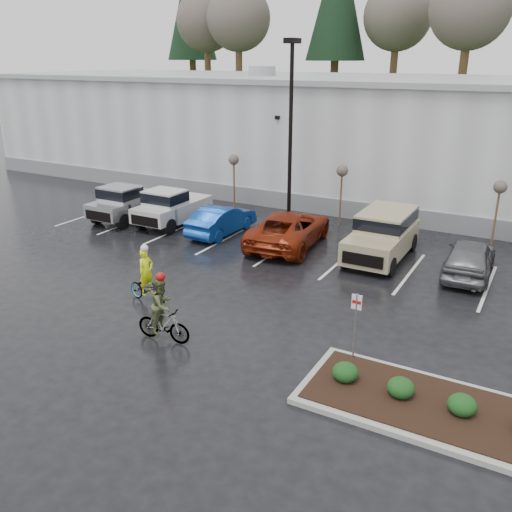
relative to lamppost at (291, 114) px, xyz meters
The scene contains 21 objects.
ground 13.87m from the lamppost, 71.57° to the right, with size 120.00×120.00×0.00m, color black.
warehouse 10.95m from the lamppost, 68.18° to the left, with size 60.50×15.50×7.20m.
wooded_ridge 33.35m from the lamppost, 83.09° to the left, with size 80.00×25.00×6.00m, color #1F3C19.
lamppost is the anchor object (origin of this frame).
sapling_west 5.07m from the lamppost, 165.96° to the left, with size 0.60×0.60×3.20m.
sapling_mid 4.00m from the lamppost, 21.80° to the left, with size 0.60×0.60×3.20m.
sapling_east 10.48m from the lamppost, ahead, with size 0.60×0.60×3.20m.
curb_island 17.93m from the lamppost, 49.76° to the right, with size 8.00×3.00×0.15m, color gray.
mulch_bed 17.90m from the lamppost, 49.76° to the right, with size 7.60×2.60×0.04m, color black.
shrub_a 16.15m from the lamppost, 58.39° to the right, with size 0.70×0.70×0.52m, color #123412.
shrub_b 16.94m from the lamppost, 53.84° to the right, with size 0.70×0.70×0.52m, color #123412.
shrub_c 17.83m from the lamppost, 49.76° to the right, with size 0.70×0.70×0.52m, color #123412.
fire_lane_sign 14.78m from the lamppost, 56.54° to the right, with size 0.30×0.05×2.20m.
pickup_silver 9.80m from the lamppost, 157.59° to the right, with size 2.10×5.20×1.96m, color #ACB0B4, non-canonical shape.
pickup_white 7.62m from the lamppost, 151.90° to the right, with size 2.10×5.20×1.96m, color #B8B8B3, non-canonical shape.
car_blue 6.32m from the lamppost, 122.97° to the right, with size 1.53×4.38×1.44m, color #0D3C99.
car_red 6.04m from the lamppost, 63.85° to the right, with size 2.71×5.87×1.63m, color maroon.
suv_tan 8.05m from the lamppost, 26.13° to the right, with size 2.20×5.10×2.06m, color tan, non-canonical shape.
car_grey 11.21m from the lamppost, 17.70° to the right, with size 1.80×4.48×1.53m, color slate.
cyclist_hivis 12.48m from the lamppost, 90.56° to the right, with size 1.91×0.95×2.21m.
cyclist_olive 14.41m from the lamppost, 80.79° to the right, with size 1.81×0.89×2.30m.
Camera 1 is at (8.02, -13.15, 8.38)m, focal length 38.00 mm.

